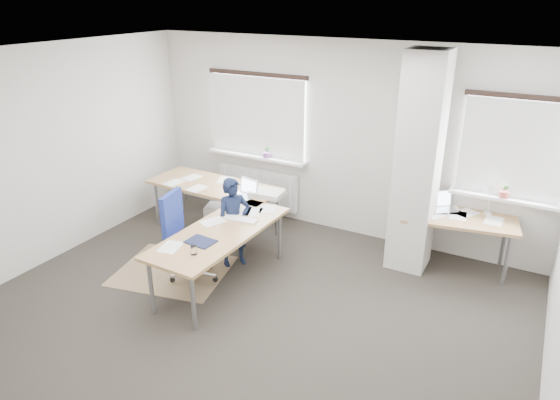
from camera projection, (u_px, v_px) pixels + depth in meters
The scene contains 8 objects.
ground at pixel (248, 311), 5.68m from camera, with size 6.00×6.00×0.00m, color #292421.
room_shell at pixel (281, 157), 5.29m from camera, with size 6.04×5.04×2.82m.
floor_mat at pixel (173, 271), 6.50m from camera, with size 1.38×1.16×0.01m, color olive.
white_crate at pixel (221, 214), 7.84m from camera, with size 0.46×0.32×0.28m, color white.
desk_main at pixel (220, 208), 6.66m from camera, with size 2.41×2.67×0.96m.
desk_side at pixel (459, 219), 6.35m from camera, with size 1.50×0.93×1.22m.
task_chair at pixel (190, 256), 6.23m from camera, with size 0.63×0.62×1.14m.
person at pixel (234, 223), 6.45m from camera, with size 0.44×0.29×1.21m, color black.
Camera 1 is at (2.59, -4.00, 3.37)m, focal length 32.00 mm.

